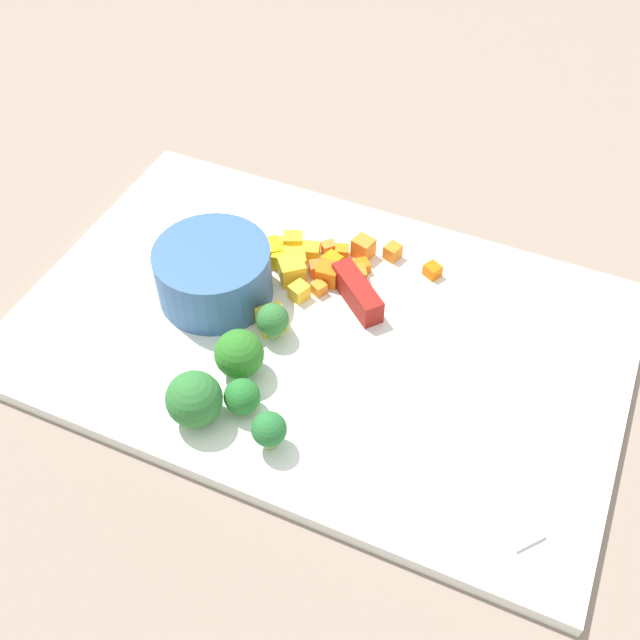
# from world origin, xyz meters

# --- Properties ---
(ground_plane) EXTENTS (4.00, 4.00, 0.00)m
(ground_plane) POSITION_xyz_m (0.00, 0.00, 0.00)
(ground_plane) COLOR gray
(cutting_board) EXTENTS (0.50, 0.32, 0.01)m
(cutting_board) POSITION_xyz_m (0.00, 0.00, 0.01)
(cutting_board) COLOR white
(cutting_board) RESTS_ON ground_plane
(prep_bowl) EXTENTS (0.10, 0.10, 0.05)m
(prep_bowl) POSITION_xyz_m (0.10, -0.00, 0.04)
(prep_bowl) COLOR #355F93
(prep_bowl) RESTS_ON cutting_board
(chef_knife) EXTENTS (0.23, 0.20, 0.02)m
(chef_knife) POSITION_xyz_m (-0.06, -0.01, 0.02)
(chef_knife) COLOR silver
(chef_knife) RESTS_ON cutting_board
(carrot_dice_0) EXTENTS (0.02, 0.02, 0.01)m
(carrot_dice_0) POSITION_xyz_m (0.02, -0.09, 0.02)
(carrot_dice_0) COLOR orange
(carrot_dice_0) RESTS_ON cutting_board
(carrot_dice_1) EXTENTS (0.02, 0.02, 0.01)m
(carrot_dice_1) POSITION_xyz_m (0.02, -0.07, 0.02)
(carrot_dice_1) COLOR orange
(carrot_dice_1) RESTS_ON cutting_board
(carrot_dice_2) EXTENTS (0.02, 0.02, 0.02)m
(carrot_dice_2) POSITION_xyz_m (0.00, -0.10, 0.02)
(carrot_dice_2) COLOR orange
(carrot_dice_2) RESTS_ON cutting_board
(carrot_dice_3) EXTENTS (0.02, 0.02, 0.02)m
(carrot_dice_3) POSITION_xyz_m (0.02, -0.05, 0.02)
(carrot_dice_3) COLOR orange
(carrot_dice_3) RESTS_ON cutting_board
(carrot_dice_4) EXTENTS (0.02, 0.02, 0.01)m
(carrot_dice_4) POSITION_xyz_m (-0.03, -0.10, 0.02)
(carrot_dice_4) COLOR orange
(carrot_dice_4) RESTS_ON cutting_board
(carrot_dice_5) EXTENTS (0.02, 0.02, 0.01)m
(carrot_dice_5) POSITION_xyz_m (-0.07, -0.10, 0.02)
(carrot_dice_5) COLOR orange
(carrot_dice_5) RESTS_ON cutting_board
(carrot_dice_6) EXTENTS (0.02, 0.02, 0.01)m
(carrot_dice_6) POSITION_xyz_m (0.03, -0.09, 0.02)
(carrot_dice_6) COLOR orange
(carrot_dice_6) RESTS_ON cutting_board
(carrot_dice_7) EXTENTS (0.02, 0.02, 0.01)m
(carrot_dice_7) POSITION_xyz_m (-0.01, -0.06, 0.02)
(carrot_dice_7) COLOR orange
(carrot_dice_7) RESTS_ON cutting_board
(carrot_dice_8) EXTENTS (0.02, 0.02, 0.01)m
(carrot_dice_8) POSITION_xyz_m (0.00, -0.07, 0.02)
(carrot_dice_8) COLOR orange
(carrot_dice_8) RESTS_ON cutting_board
(carrot_dice_9) EXTENTS (0.02, 0.02, 0.01)m
(carrot_dice_9) POSITION_xyz_m (0.03, -0.06, 0.02)
(carrot_dice_9) COLOR orange
(carrot_dice_9) RESTS_ON cutting_board
(carrot_dice_10) EXTENTS (0.02, 0.01, 0.01)m
(carrot_dice_10) POSITION_xyz_m (0.02, -0.04, 0.02)
(carrot_dice_10) COLOR orange
(carrot_dice_10) RESTS_ON cutting_board
(carrot_dice_11) EXTENTS (0.02, 0.02, 0.01)m
(carrot_dice_11) POSITION_xyz_m (-0.01, -0.08, 0.02)
(carrot_dice_11) COLOR orange
(carrot_dice_11) RESTS_ON cutting_board
(pepper_dice_0) EXTENTS (0.03, 0.03, 0.02)m
(pepper_dice_0) POSITION_xyz_m (0.05, -0.06, 0.02)
(pepper_dice_0) COLOR yellow
(pepper_dice_0) RESTS_ON cutting_board
(pepper_dice_1) EXTENTS (0.02, 0.02, 0.01)m
(pepper_dice_1) POSITION_xyz_m (0.06, -0.08, 0.02)
(pepper_dice_1) COLOR yellow
(pepper_dice_1) RESTS_ON cutting_board
(pepper_dice_2) EXTENTS (0.03, 0.03, 0.02)m
(pepper_dice_2) POSITION_xyz_m (0.05, -0.04, 0.02)
(pepper_dice_2) COLOR yellow
(pepper_dice_2) RESTS_ON cutting_board
(pepper_dice_3) EXTENTS (0.02, 0.02, 0.01)m
(pepper_dice_3) POSITION_xyz_m (0.07, -0.07, 0.02)
(pepper_dice_3) COLOR yellow
(pepper_dice_3) RESTS_ON cutting_board
(pepper_dice_4) EXTENTS (0.02, 0.02, 0.01)m
(pepper_dice_4) POSITION_xyz_m (0.03, -0.03, 0.02)
(pepper_dice_4) COLOR yellow
(pepper_dice_4) RESTS_ON cutting_board
(pepper_dice_5) EXTENTS (0.02, 0.02, 0.01)m
(pepper_dice_5) POSITION_xyz_m (0.12, -0.07, 0.02)
(pepper_dice_5) COLOR yellow
(pepper_dice_5) RESTS_ON cutting_board
(pepper_dice_6) EXTENTS (0.03, 0.03, 0.02)m
(pepper_dice_6) POSITION_xyz_m (0.08, -0.06, 0.02)
(pepper_dice_6) COLOR yellow
(pepper_dice_6) RESTS_ON cutting_board
(pepper_dice_7) EXTENTS (0.02, 0.02, 0.02)m
(pepper_dice_7) POSITION_xyz_m (0.06, -0.06, 0.02)
(pepper_dice_7) COLOR yellow
(pepper_dice_7) RESTS_ON cutting_board
(pepper_dice_8) EXTENTS (0.02, 0.02, 0.01)m
(pepper_dice_8) POSITION_xyz_m (0.04, -0.08, 0.02)
(pepper_dice_8) COLOR yellow
(pepper_dice_8) RESTS_ON cutting_board
(pepper_dice_9) EXTENTS (0.03, 0.03, 0.02)m
(pepper_dice_9) POSITION_xyz_m (0.04, 0.01, 0.02)
(pepper_dice_9) COLOR yellow
(pepper_dice_9) RESTS_ON cutting_board
(broccoli_floret_0) EXTENTS (0.03, 0.03, 0.03)m
(broccoli_floret_0) POSITION_xyz_m (-0.01, 0.12, 0.03)
(broccoli_floret_0) COLOR #80AD55
(broccoli_floret_0) RESTS_ON cutting_board
(broccoli_floret_1) EXTENTS (0.04, 0.04, 0.04)m
(broccoli_floret_1) POSITION_xyz_m (0.05, 0.12, 0.03)
(broccoli_floret_1) COLOR #90C366
(broccoli_floret_1) RESTS_ON cutting_board
(broccoli_floret_2) EXTENTS (0.03, 0.03, 0.03)m
(broccoli_floret_2) POSITION_xyz_m (0.02, 0.10, 0.03)
(broccoli_floret_2) COLOR #85B565
(broccoli_floret_2) RESTS_ON cutting_board
(broccoli_floret_3) EXTENTS (0.03, 0.03, 0.03)m
(broccoli_floret_3) POSITION_xyz_m (0.03, 0.02, 0.03)
(broccoli_floret_3) COLOR #90BE65
(broccoli_floret_3) RESTS_ON cutting_board
(broccoli_floret_4) EXTENTS (0.04, 0.04, 0.04)m
(broccoli_floret_4) POSITION_xyz_m (0.04, 0.07, 0.03)
(broccoli_floret_4) COLOR #84C064
(broccoli_floret_4) RESTS_ON cutting_board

